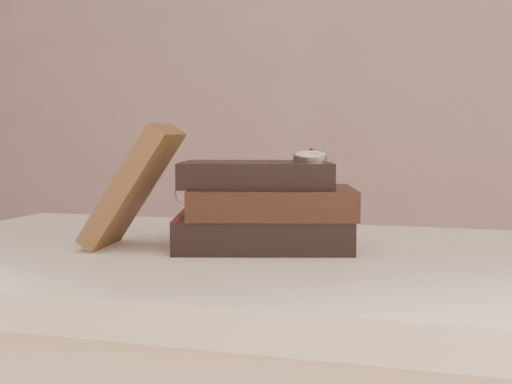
% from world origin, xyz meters
% --- Properties ---
extents(table, '(1.00, 0.60, 0.75)m').
position_xyz_m(table, '(0.00, 0.35, 0.66)').
color(table, silver).
rests_on(table, ground).
extents(book_stack, '(0.27, 0.22, 0.12)m').
position_xyz_m(book_stack, '(0.02, 0.38, 0.80)').
color(book_stack, black).
rests_on(book_stack, table).
extents(journal, '(0.14, 0.13, 0.17)m').
position_xyz_m(journal, '(-0.15, 0.33, 0.83)').
color(journal, '#422C19').
rests_on(journal, table).
extents(pocket_watch, '(0.06, 0.15, 0.02)m').
position_xyz_m(pocket_watch, '(0.09, 0.39, 0.87)').
color(pocket_watch, silver).
rests_on(pocket_watch, book_stack).
extents(eyeglasses, '(0.12, 0.13, 0.05)m').
position_xyz_m(eyeglasses, '(-0.08, 0.43, 0.82)').
color(eyeglasses, silver).
rests_on(eyeglasses, book_stack).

